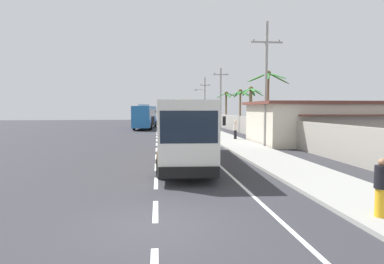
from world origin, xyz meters
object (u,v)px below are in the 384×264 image
palm_second (240,100)px  coach_bus_foreground (184,128)px  pedestrian_midwalk (235,130)px  utility_pole_far (221,99)px  utility_pole_distant (204,100)px  palm_third (226,101)px  motorcycle_beside_bus (206,136)px  coach_bus_far_lane (145,116)px  palm_farthest (268,90)px  roadside_building (330,122)px  pedestrian_near_kerb (381,187)px  palm_fourth (251,101)px  utility_pole_mid (266,82)px

palm_second → coach_bus_foreground: bearing=-112.8°
pedestrian_midwalk → utility_pole_far: utility_pole_far is taller
utility_pole_distant → palm_third: size_ratio=1.54×
motorcycle_beside_bus → pedestrian_midwalk: (3.22, 2.35, 0.39)m
pedestrian_midwalk → palm_second: size_ratio=0.31×
coach_bus_foreground → utility_pole_far: bearing=73.4°
coach_bus_far_lane → pedestrian_midwalk: size_ratio=6.78×
utility_pole_distant → palm_farthest: utility_pole_distant is taller
palm_third → roadside_building: 22.21m
palm_third → palm_farthest: 19.74m
pedestrian_near_kerb → palm_second: palm_second is taller
pedestrian_near_kerb → palm_fourth: (4.95, 28.15, 3.03)m
motorcycle_beside_bus → pedestrian_midwalk: size_ratio=1.13×
roadside_building → coach_bus_foreground: bearing=-149.6°
motorcycle_beside_bus → palm_farthest: size_ratio=0.30×
motorcycle_beside_bus → pedestrian_near_kerb: (1.71, -19.37, 0.30)m
pedestrian_near_kerb → roadside_building: roadside_building is taller
palm_second → palm_third: (-0.22, 7.60, -0.06)m
utility_pole_distant → palm_farthest: 29.43m
palm_second → palm_farthest: (-0.73, -12.12, 0.51)m
pedestrian_near_kerb → utility_pole_distant: utility_pole_distant is taller
pedestrian_near_kerb → palm_farthest: size_ratio=0.24×
coach_bus_far_lane → coach_bus_foreground: bearing=-83.6°
motorcycle_beside_bus → utility_pole_mid: 6.88m
motorcycle_beside_bus → palm_farthest: bearing=7.6°
motorcycle_beside_bus → utility_pole_distant: size_ratio=0.22×
pedestrian_midwalk → utility_pole_mid: utility_pole_mid is taller
utility_pole_mid → utility_pole_distant: utility_pole_mid is taller
coach_bus_foreground → coach_bus_far_lane: coach_bus_far_lane is taller
coach_bus_foreground → palm_farthest: 13.29m
utility_pole_far → utility_pole_distant: (0.37, 16.59, 0.27)m
palm_second → motorcycle_beside_bus: bearing=-116.8°
coach_bus_foreground → palm_fourth: (9.35, 17.84, 2.07)m
coach_bus_foreground → roadside_building: bearing=30.4°
coach_bus_far_lane → roadside_building: size_ratio=0.84×
utility_pole_far → utility_pole_mid: bearing=-89.2°
coach_bus_foreground → utility_pole_distant: 39.95m
utility_pole_distant → palm_third: bearing=-78.9°
coach_bus_far_lane → motorcycle_beside_bus: 22.29m
utility_pole_mid → roadside_building: (6.60, 1.91, -3.27)m
palm_third → palm_fourth: bearing=-88.2°
coach_bus_far_lane → utility_pole_far: 13.04m
pedestrian_midwalk → utility_pole_mid: size_ratio=0.18×
palm_second → palm_farthest: size_ratio=0.86×
utility_pole_mid → roadside_building: bearing=16.1°
coach_bus_foreground → utility_pole_distant: utility_pole_distant is taller
motorcycle_beside_bus → palm_third: (6.30, 20.49, 3.52)m
utility_pole_distant → palm_second: size_ratio=1.57×
palm_fourth → roadside_building: size_ratio=0.41×
pedestrian_near_kerb → pedestrian_midwalk: (1.51, 21.72, 0.09)m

